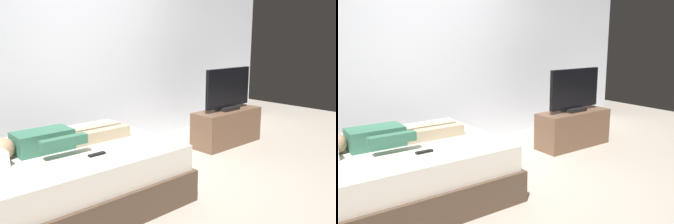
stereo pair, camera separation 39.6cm
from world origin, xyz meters
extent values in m
plane|color=#ADA393|center=(0.00, 0.00, 0.00)|extent=(10.00, 10.00, 0.00)
cube|color=silver|center=(0.40, 1.64, 1.40)|extent=(6.40, 0.10, 2.80)
cube|color=brown|center=(-1.06, 0.33, 0.15)|extent=(2.03, 1.51, 0.30)
cube|color=silver|center=(-1.06, 0.33, 0.42)|extent=(1.95, 1.43, 0.24)
cube|color=#387056|center=(-1.16, 0.38, 0.63)|extent=(0.48, 0.28, 0.18)
cube|color=tan|center=(-0.62, 0.30, 0.60)|extent=(0.60, 0.11, 0.11)
cube|color=tan|center=(-0.62, 0.46, 0.60)|extent=(0.60, 0.11, 0.11)
cube|color=#387056|center=(-1.10, 0.10, 0.67)|extent=(0.40, 0.08, 0.08)
cube|color=black|center=(-0.88, -0.04, 0.55)|extent=(0.15, 0.04, 0.02)
cube|color=brown|center=(1.58, 0.54, 0.25)|extent=(1.10, 0.40, 0.50)
cube|color=black|center=(1.58, 0.54, 0.53)|extent=(0.32, 0.20, 0.05)
cube|color=black|center=(1.58, 0.54, 0.82)|extent=(0.88, 0.05, 0.54)
camera|label=1|loc=(-2.34, -2.54, 1.51)|focal=38.02mm
camera|label=2|loc=(-2.04, -2.79, 1.51)|focal=38.02mm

